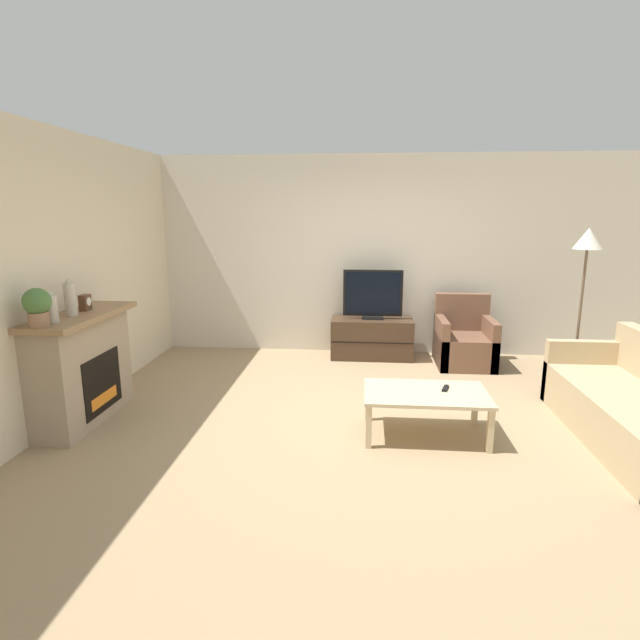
# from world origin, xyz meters

# --- Properties ---
(ground_plane) EXTENTS (24.00, 24.00, 0.00)m
(ground_plane) POSITION_xyz_m (0.00, 0.00, 0.00)
(ground_plane) COLOR #9E8460
(wall_back) EXTENTS (12.00, 0.06, 2.70)m
(wall_back) POSITION_xyz_m (0.00, 2.33, 1.35)
(wall_back) COLOR beige
(wall_back) RESTS_ON ground
(wall_left) EXTENTS (0.06, 12.00, 2.70)m
(wall_left) POSITION_xyz_m (-2.88, 0.00, 1.35)
(wall_left) COLOR beige
(wall_left) RESTS_ON ground
(fireplace) EXTENTS (0.49, 1.30, 1.04)m
(fireplace) POSITION_xyz_m (-2.66, -0.35, 0.53)
(fireplace) COLOR tan
(fireplace) RESTS_ON ground
(mantel_vase_left) EXTENTS (0.11, 0.11, 0.26)m
(mantel_vase_left) POSITION_xyz_m (-2.64, -0.74, 1.16)
(mantel_vase_left) COLOR beige
(mantel_vase_left) RESTS_ON fireplace
(mantel_vase_centre_left) EXTENTS (0.10, 0.10, 0.33)m
(mantel_vase_centre_left) POSITION_xyz_m (-2.64, -0.45, 1.19)
(mantel_vase_centre_left) COLOR beige
(mantel_vase_centre_left) RESTS_ON fireplace
(mantel_clock) EXTENTS (0.08, 0.11, 0.15)m
(mantel_clock) POSITION_xyz_m (-2.64, -0.22, 1.11)
(mantel_clock) COLOR brown
(mantel_clock) RESTS_ON fireplace
(potted_plant) EXTENTS (0.22, 0.22, 0.31)m
(potted_plant) POSITION_xyz_m (-2.64, -0.90, 1.21)
(potted_plant) COLOR #936B4C
(potted_plant) RESTS_ON fireplace
(tv_stand) EXTENTS (1.09, 0.51, 0.54)m
(tv_stand) POSITION_xyz_m (0.07, 2.00, 0.27)
(tv_stand) COLOR #422D1E
(tv_stand) RESTS_ON ground
(tv) EXTENTS (0.79, 0.18, 0.66)m
(tv) POSITION_xyz_m (0.07, 2.00, 0.85)
(tv) COLOR black
(tv) RESTS_ON tv_stand
(armchair) EXTENTS (0.70, 0.76, 0.89)m
(armchair) POSITION_xyz_m (1.26, 1.78, 0.29)
(armchair) COLOR brown
(armchair) RESTS_ON ground
(coffee_table) EXTENTS (1.07, 0.66, 0.40)m
(coffee_table) POSITION_xyz_m (0.51, -0.41, 0.36)
(coffee_table) COLOR #CCB289
(coffee_table) RESTS_ON ground
(remote) EXTENTS (0.09, 0.15, 0.02)m
(remote) POSITION_xyz_m (0.69, -0.33, 0.41)
(remote) COLOR black
(remote) RESTS_ON coffee_table
(floor_lamp) EXTENTS (0.30, 0.30, 1.78)m
(floor_lamp) POSITION_xyz_m (2.26, 0.85, 1.51)
(floor_lamp) COLOR black
(floor_lamp) RESTS_ON ground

